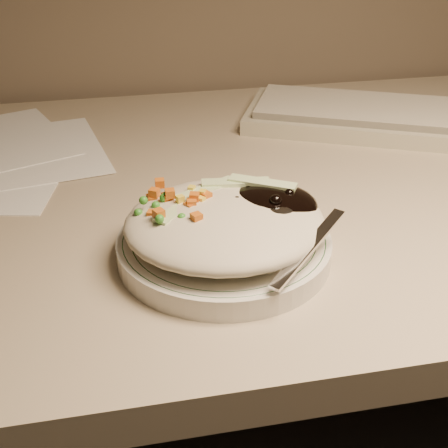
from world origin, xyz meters
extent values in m
cube|color=tan|center=(0.00, 1.38, 0.72)|extent=(1.40, 0.70, 0.04)
cylinder|color=silver|center=(-0.08, 1.21, 0.75)|extent=(0.21, 0.21, 0.02)
torus|color=#144723|center=(-0.08, 1.21, 0.76)|extent=(0.20, 0.20, 0.00)
torus|color=#144723|center=(-0.08, 1.21, 0.76)|extent=(0.18, 0.18, 0.00)
ellipsoid|color=beige|center=(-0.08, 1.21, 0.78)|extent=(0.19, 0.18, 0.04)
ellipsoid|color=black|center=(-0.03, 1.22, 0.79)|extent=(0.10, 0.09, 0.03)
ellipsoid|color=orange|center=(-0.12, 1.23, 0.78)|extent=(0.08, 0.08, 0.02)
sphere|color=black|center=(-0.06, 1.22, 0.79)|extent=(0.01, 0.01, 0.01)
sphere|color=black|center=(-0.04, 1.23, 0.79)|extent=(0.01, 0.01, 0.01)
sphere|color=black|center=(-0.01, 1.22, 0.80)|extent=(0.01, 0.01, 0.01)
sphere|color=black|center=(-0.02, 1.23, 0.79)|extent=(0.01, 0.01, 0.01)
sphere|color=black|center=(-0.03, 1.20, 0.80)|extent=(0.01, 0.01, 0.01)
sphere|color=black|center=(-0.04, 1.22, 0.79)|extent=(0.01, 0.01, 0.01)
sphere|color=black|center=(-0.03, 1.23, 0.79)|extent=(0.01, 0.01, 0.01)
cube|color=#C55D15|center=(-0.13, 1.23, 0.80)|extent=(0.01, 0.01, 0.01)
cube|color=#C55D15|center=(-0.11, 1.21, 0.79)|extent=(0.01, 0.01, 0.01)
cube|color=#C55D15|center=(-0.14, 1.25, 0.80)|extent=(0.01, 0.01, 0.01)
cube|color=#C55D15|center=(-0.10, 1.22, 0.80)|extent=(0.01, 0.01, 0.01)
cube|color=#C55D15|center=(-0.11, 1.22, 0.80)|extent=(0.01, 0.01, 0.01)
cube|color=#C55D15|center=(-0.14, 1.25, 0.79)|extent=(0.01, 0.01, 0.01)
cube|color=#C55D15|center=(-0.13, 1.24, 0.80)|extent=(0.01, 0.01, 0.01)
cube|color=#C55D15|center=(-0.11, 1.22, 0.80)|extent=(0.01, 0.01, 0.01)
cube|color=#C55D15|center=(-0.09, 1.23, 0.80)|extent=(0.01, 0.01, 0.01)
cube|color=#C55D15|center=(-0.13, 1.26, 0.80)|extent=(0.01, 0.01, 0.01)
cube|color=#C55D15|center=(-0.14, 1.20, 0.80)|extent=(0.01, 0.01, 0.01)
cube|color=#C55D15|center=(-0.11, 1.19, 0.80)|extent=(0.01, 0.01, 0.01)
cube|color=#C55D15|center=(-0.15, 1.21, 0.79)|extent=(0.01, 0.01, 0.01)
cube|color=#C55D15|center=(-0.14, 1.25, 0.79)|extent=(0.01, 0.01, 0.01)
sphere|color=#388C28|center=(-0.11, 1.23, 0.80)|extent=(0.01, 0.01, 0.01)
sphere|color=#388C28|center=(-0.14, 1.19, 0.80)|extent=(0.01, 0.01, 0.01)
sphere|color=#388C28|center=(-0.14, 1.23, 0.80)|extent=(0.01, 0.01, 0.01)
sphere|color=#388C28|center=(-0.15, 1.23, 0.80)|extent=(0.01, 0.01, 0.01)
sphere|color=#388C28|center=(-0.11, 1.23, 0.79)|extent=(0.01, 0.01, 0.01)
sphere|color=#388C28|center=(-0.11, 1.20, 0.79)|extent=(0.01, 0.01, 0.01)
sphere|color=#388C28|center=(-0.12, 1.22, 0.79)|extent=(0.01, 0.01, 0.01)
sphere|color=#388C28|center=(-0.13, 1.20, 0.79)|extent=(0.01, 0.01, 0.01)
sphere|color=#388C28|center=(-0.16, 1.22, 0.79)|extent=(0.01, 0.01, 0.01)
sphere|color=#388C28|center=(-0.13, 1.24, 0.80)|extent=(0.01, 0.01, 0.01)
sphere|color=#388C28|center=(-0.13, 1.23, 0.80)|extent=(0.01, 0.01, 0.01)
sphere|color=#388C28|center=(-0.14, 1.21, 0.79)|extent=(0.01, 0.01, 0.01)
sphere|color=#388C28|center=(-0.12, 1.20, 0.80)|extent=(0.01, 0.01, 0.01)
sphere|color=#388C28|center=(-0.09, 1.25, 0.79)|extent=(0.01, 0.01, 0.01)
cube|color=yellow|center=(-0.11, 1.23, 0.79)|extent=(0.01, 0.01, 0.01)
cube|color=yellow|center=(-0.10, 1.22, 0.80)|extent=(0.01, 0.01, 0.01)
cube|color=yellow|center=(-0.12, 1.23, 0.79)|extent=(0.01, 0.01, 0.01)
cube|color=yellow|center=(-0.12, 1.22, 0.80)|extent=(0.01, 0.01, 0.01)
cube|color=yellow|center=(-0.12, 1.22, 0.79)|extent=(0.01, 0.01, 0.01)
cube|color=yellow|center=(-0.10, 1.23, 0.80)|extent=(0.01, 0.01, 0.01)
cube|color=yellow|center=(-0.10, 1.25, 0.80)|extent=(0.01, 0.01, 0.01)
cube|color=yellow|center=(-0.11, 1.22, 0.79)|extent=(0.01, 0.01, 0.01)
cube|color=#B2D18C|center=(-0.09, 1.25, 0.80)|extent=(0.07, 0.05, 0.00)
cube|color=#B2D18C|center=(-0.06, 1.25, 0.80)|extent=(0.07, 0.02, 0.00)
cube|color=#B2D18C|center=(-0.12, 1.22, 0.80)|extent=(0.06, 0.06, 0.00)
cube|color=#B2D18C|center=(-0.03, 1.24, 0.80)|extent=(0.07, 0.05, 0.00)
ellipsoid|color=silver|center=(-0.03, 1.20, 0.79)|extent=(0.06, 0.06, 0.01)
cube|color=silver|center=(-0.02, 1.15, 0.78)|extent=(0.09, 0.08, 0.03)
cube|color=#AAA58C|center=(0.25, 1.50, 0.75)|extent=(0.48, 0.33, 0.02)
cube|color=beige|center=(0.25, 1.50, 0.77)|extent=(0.44, 0.30, 0.01)
camera|label=1|loc=(-0.18, 0.71, 1.07)|focal=50.00mm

